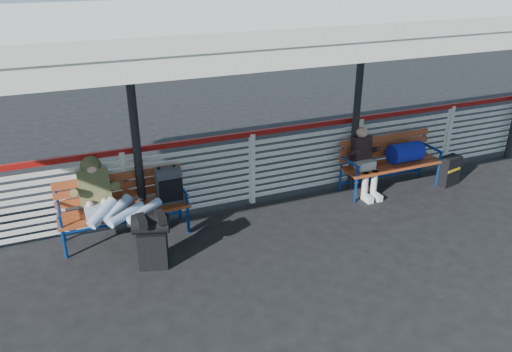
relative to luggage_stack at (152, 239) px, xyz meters
name	(u,v)px	position (x,y,z in m)	size (l,w,h in m)	color
ground	(307,262)	(1.88, -0.69, -0.42)	(60.00, 60.00, 0.00)	black
fence	(252,166)	(1.88, 1.21, 0.24)	(12.08, 0.08, 1.24)	silver
canopy	(283,17)	(1.88, 0.17, 2.62)	(12.60, 3.60, 3.16)	silver
luggage_stack	(152,239)	(0.00, 0.00, 0.00)	(0.52, 0.38, 0.77)	black
bench_left	(140,195)	(0.04, 0.93, 0.19)	(1.80, 0.56, 0.97)	#A3471F
bench_right	(397,155)	(4.43, 0.82, 0.18)	(1.80, 0.56, 0.92)	#A3471F
traveler_man	(114,205)	(-0.35, 0.61, 0.27)	(0.93, 1.49, 0.77)	#91ACC3
companion_person	(364,161)	(3.75, 0.81, 0.18)	(0.32, 0.66, 1.15)	beige
suitcase_side	(449,171)	(5.35, 0.51, -0.15)	(0.42, 0.30, 0.53)	black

